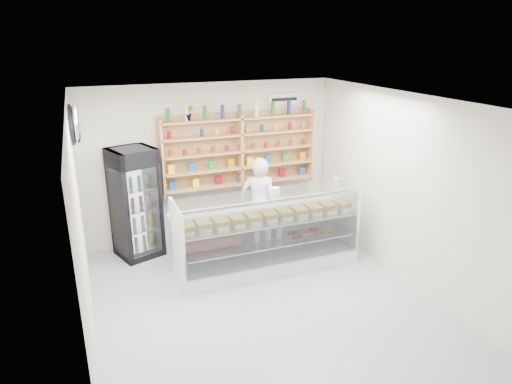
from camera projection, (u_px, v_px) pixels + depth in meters
name	position (u px, v px, depth m)	size (l,w,h in m)	color
room	(264.00, 209.00, 5.97)	(5.00, 5.00, 5.00)	#A0A0A5
display_counter	(266.00, 247.00, 7.29)	(2.89, 0.86, 1.26)	white
shop_worker	(259.00, 204.00, 7.79)	(0.60, 0.39, 1.64)	silver
drinks_cooler	(135.00, 203.00, 7.52)	(0.84, 0.83, 1.86)	black
wall_shelving	(240.00, 151.00, 8.14)	(2.84, 0.28, 1.33)	tan
potted_plant	(189.00, 113.00, 7.59)	(0.14, 0.12, 0.26)	#1E6626
security_mirror	(75.00, 125.00, 5.94)	(0.15, 0.50, 0.50)	silver
wall_sign	(284.00, 99.00, 8.28)	(0.62, 0.03, 0.20)	white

